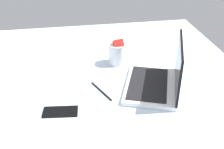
% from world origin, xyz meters
% --- Properties ---
extents(bed_mattress, '(1.80, 1.40, 0.18)m').
position_xyz_m(bed_mattress, '(0.00, 0.00, 0.09)').
color(bed_mattress, silver).
rests_on(bed_mattress, ground).
extents(laptop, '(0.39, 0.33, 0.23)m').
position_xyz_m(laptop, '(-0.05, 0.22, 0.22)').
color(laptop, silver).
rests_on(laptop, bed_mattress).
extents(snack_cup, '(0.09, 0.09, 0.15)m').
position_xyz_m(snack_cup, '(-0.32, 0.08, 0.24)').
color(snack_cup, silver).
rests_on(snack_cup, bed_mattress).
extents(cell_phone, '(0.08, 0.15, 0.01)m').
position_xyz_m(cell_phone, '(0.06, -0.22, 0.18)').
color(cell_phone, black).
rests_on(cell_phone, bed_mattress).
extents(charger_cable, '(0.16, 0.07, 0.01)m').
position_xyz_m(charger_cable, '(-0.06, -0.04, 0.18)').
color(charger_cable, black).
rests_on(charger_cable, bed_mattress).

